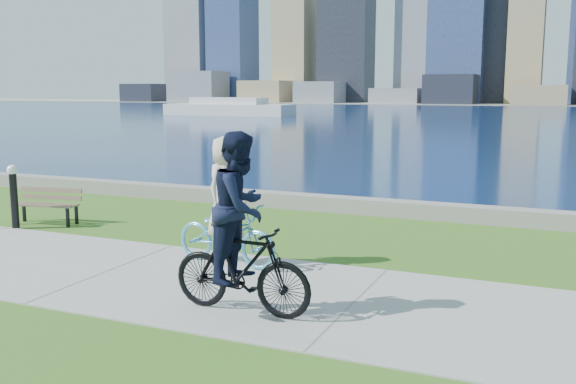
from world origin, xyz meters
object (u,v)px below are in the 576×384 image
Objects in this scene: bollard_lamp at (14,192)px; cyclist_woman at (226,217)px; cyclist_man at (241,238)px; park_bench at (47,202)px.

cyclist_woman is (5.33, -0.73, 0.04)m from bollard_lamp.
bollard_lamp is at bearing 68.64° from cyclist_man.
park_bench is 0.73× the size of cyclist_woman.
bollard_lamp is at bearing 90.17° from cyclist_woman.
bollard_lamp reaches higher than park_bench.
cyclist_woman is at bearing -24.88° from park_bench.
cyclist_woman is at bearing 34.10° from cyclist_man.
cyclist_man reaches higher than cyclist_woman.
cyclist_man is (6.62, -2.68, 0.23)m from bollard_lamp.
cyclist_woman is (5.10, -1.38, 0.33)m from park_bench.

